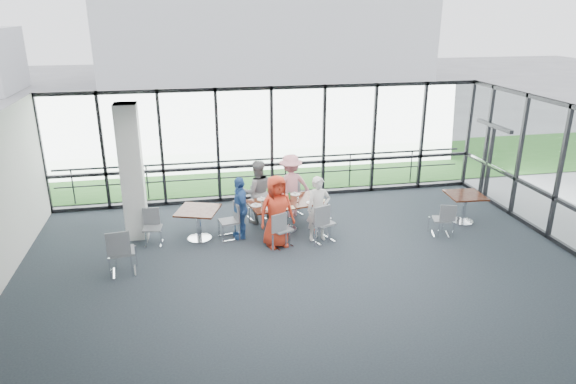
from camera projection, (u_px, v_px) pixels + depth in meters
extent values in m
cube|color=#242A33|center=(314.00, 284.00, 10.24)|extent=(12.00, 10.00, 0.02)
cube|color=silver|center=(317.00, 125.00, 9.15)|extent=(12.00, 10.00, 0.04)
cube|color=white|center=(272.00, 144.00, 14.31)|extent=(12.00, 0.10, 3.20)
cube|color=black|center=(489.00, 163.00, 14.44)|extent=(0.12, 1.60, 2.10)
cube|color=white|center=(132.00, 173.00, 11.80)|extent=(0.50, 0.50, 3.20)
cube|color=gray|center=(250.00, 153.00, 19.47)|extent=(80.00, 70.00, 0.02)
cube|color=#205A1A|center=(258.00, 167.00, 17.61)|extent=(80.00, 5.00, 0.01)
cube|color=#B9BBC0|center=(265.00, 38.00, 39.48)|extent=(24.00, 10.00, 6.00)
cylinder|color=#2D2D33|center=(269.00, 175.00, 15.23)|extent=(12.00, 0.06, 0.06)
cube|color=#370C08|center=(286.00, 202.00, 12.45)|extent=(1.95, 1.32, 0.04)
cylinder|color=silver|center=(286.00, 216.00, 12.57)|extent=(0.12, 0.12, 0.71)
cylinder|color=silver|center=(286.00, 229.00, 12.69)|extent=(0.56, 0.56, 0.03)
cube|color=#370C08|center=(198.00, 210.00, 11.95)|extent=(1.16, 1.16, 0.04)
cylinder|color=silver|center=(199.00, 225.00, 12.08)|extent=(0.12, 0.12, 0.71)
cube|color=#370C08|center=(465.00, 195.00, 12.91)|extent=(0.93, 0.93, 0.04)
cylinder|color=silver|center=(464.00, 209.00, 13.04)|extent=(0.12, 0.12, 0.71)
imported|color=red|center=(277.00, 211.00, 11.58)|extent=(0.92, 0.70, 1.69)
imported|color=silver|center=(318.00, 209.00, 11.92)|extent=(0.58, 0.44, 1.55)
imported|color=slate|center=(257.00, 192.00, 12.89)|extent=(0.82, 0.54, 1.63)
imported|color=pink|center=(291.00, 186.00, 13.31)|extent=(1.14, 0.70, 1.66)
imported|color=#2E59A1|center=(240.00, 208.00, 12.05)|extent=(0.57, 0.93, 1.50)
cylinder|color=white|center=(270.00, 209.00, 11.98)|extent=(0.25, 0.25, 0.01)
cylinder|color=white|center=(312.00, 203.00, 12.35)|extent=(0.26, 0.26, 0.01)
cylinder|color=white|center=(262.00, 199.00, 12.57)|extent=(0.24, 0.24, 0.01)
cylinder|color=white|center=(295.00, 194.00, 12.90)|extent=(0.24, 0.24, 0.01)
cylinder|color=white|center=(256.00, 205.00, 12.18)|extent=(0.26, 0.26, 0.01)
cylinder|color=white|center=(280.00, 204.00, 12.09)|extent=(0.07, 0.07, 0.15)
cylinder|color=white|center=(298.00, 200.00, 12.35)|extent=(0.06, 0.06, 0.13)
cylinder|color=white|center=(284.00, 195.00, 12.64)|extent=(0.08, 0.08, 0.15)
cylinder|color=white|center=(263.00, 204.00, 12.08)|extent=(0.07, 0.07, 0.15)
cube|color=silver|center=(288.00, 208.00, 12.05)|extent=(0.32, 0.22, 0.00)
cube|color=silver|center=(319.00, 200.00, 12.53)|extent=(0.33, 0.29, 0.00)
cube|color=silver|center=(284.00, 196.00, 12.80)|extent=(0.33, 0.30, 0.00)
cube|color=black|center=(288.00, 200.00, 12.47)|extent=(0.10, 0.07, 0.04)
cylinder|color=#A61507|center=(285.00, 198.00, 12.42)|extent=(0.06, 0.06, 0.18)
cylinder|color=#1F742F|center=(289.00, 197.00, 12.47)|extent=(0.05, 0.05, 0.20)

